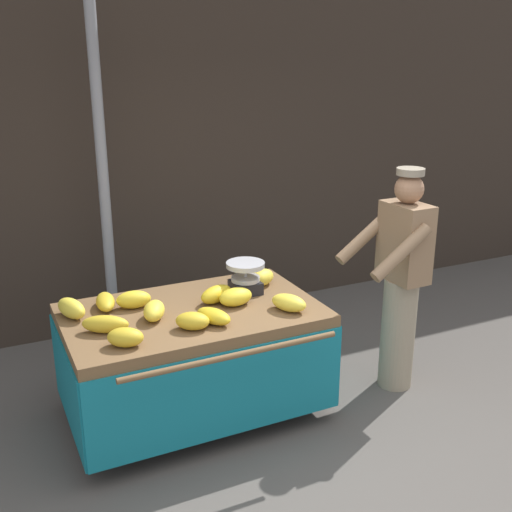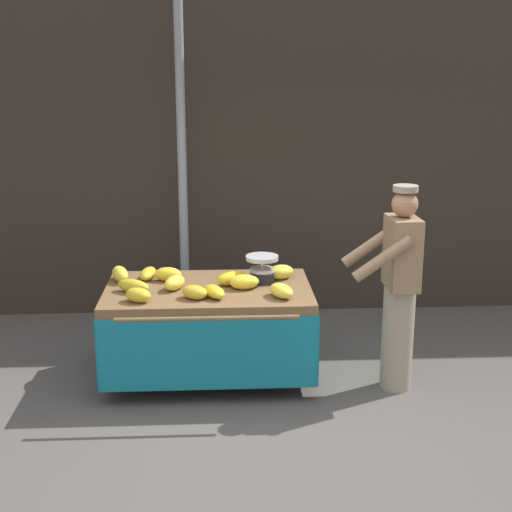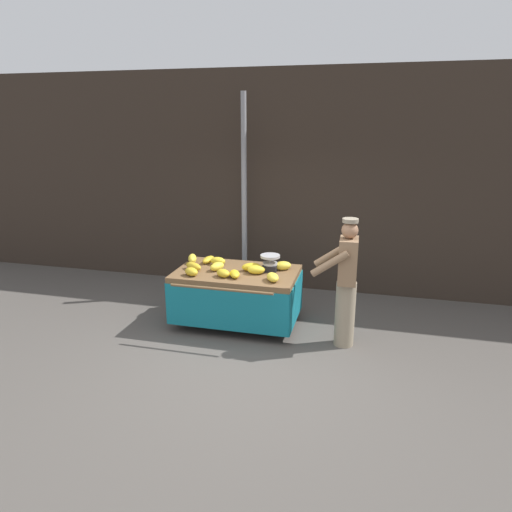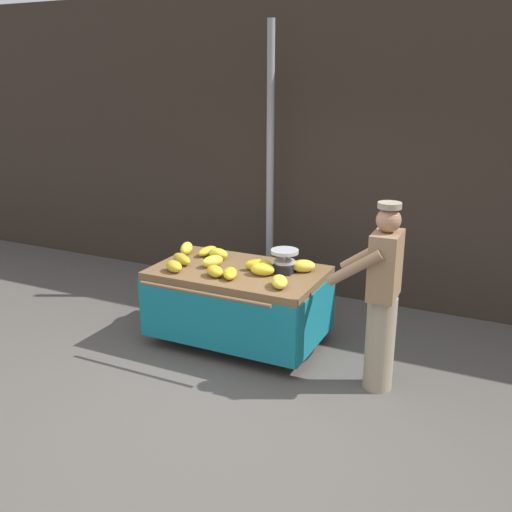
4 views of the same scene
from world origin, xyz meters
The scene contains 18 objects.
ground_plane centered at (0.00, 0.00, 0.00)m, with size 60.00×60.00×0.00m, color #514C47.
back_wall centered at (0.00, 2.91, 1.86)m, with size 16.00×0.24×3.71m, color #332821.
street_pole centered at (-0.71, 2.40, 1.66)m, with size 0.09×0.09×3.32m, color gray.
banana_cart centered at (-0.45, 1.06, 0.60)m, with size 1.75×1.27×0.82m.
weighing_scale centered at (0.01, 1.19, 0.93)m, with size 0.28×0.28×0.24m.
banana_bunch_0 centered at (-0.25, 1.11, 0.88)m, with size 0.13×0.27×0.12m, color gold.
banana_bunch_1 centered at (0.14, 0.76, 0.87)m, with size 0.15×0.26×0.11m, color yellow.
banana_bunch_2 centered at (-0.72, 1.02, 0.88)m, with size 0.14×0.25×0.12m, color yellow.
banana_bunch_3 centered at (-0.97, 1.34, 0.86)m, with size 0.13×0.29×0.10m, color gold.
banana_bunch_4 centered at (-0.99, 0.71, 0.87)m, with size 0.14×0.22×0.12m, color gold.
banana_bunch_5 centered at (-1.06, 0.95, 0.87)m, with size 0.12×0.30×0.11m, color gold.
banana_bunch_6 centered at (-1.21, 1.28, 0.88)m, with size 0.12×0.28×0.13m, color yellow.
banana_bunch_7 centered at (-0.55, 0.76, 0.87)m, with size 0.15×0.22×0.11m, color gold.
banana_bunch_8 centered at (-0.40, 0.79, 0.87)m, with size 0.13×0.27×0.10m, color gold.
banana_bunch_9 centered at (-0.80, 1.26, 0.88)m, with size 0.14×0.24×0.12m, color yellow.
banana_bunch_10 centered at (-0.15, 1.00, 0.88)m, with size 0.16×0.25×0.12m, color yellow.
banana_bunch_11 centered at (0.18, 1.27, 0.88)m, with size 0.16×0.25×0.12m, color yellow.
vendor_person centered at (1.10, 0.78, 0.87)m, with size 0.59×0.52×1.71m.
Camera 3 is at (1.34, -4.89, 2.87)m, focal length 32.19 mm.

